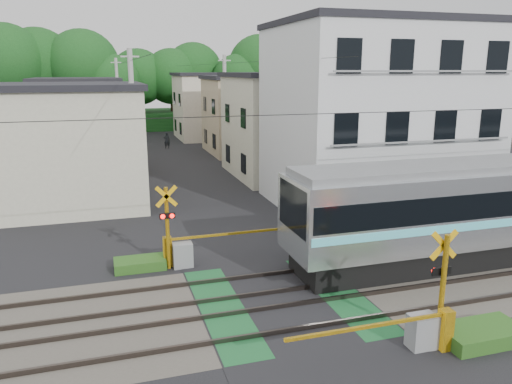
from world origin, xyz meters
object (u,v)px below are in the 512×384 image
object	(u,v)px
crossing_signal_near	(427,323)
pedestrian	(167,140)
apartment_block	(375,116)
crossing_signal_far	(180,248)

from	to	relation	value
crossing_signal_near	pedestrian	world-z (taller)	crossing_signal_near
crossing_signal_near	apartment_block	world-z (taller)	apartment_block
crossing_signal_near	pedestrian	xyz separation A→B (m)	(-2.04, 35.60, 0.05)
crossing_signal_near	apartment_block	bearing A→B (deg)	65.78
crossing_signal_far	apartment_block	distance (m)	13.14
apartment_block	pedestrian	size ratio (longest dim) A/B	6.66
crossing_signal_near	pedestrian	bearing A→B (deg)	93.27
crossing_signal_far	apartment_block	bearing A→B (deg)	27.78
crossing_signal_near	crossing_signal_far	bearing A→B (deg)	125.29
apartment_block	pedestrian	world-z (taller)	apartment_block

